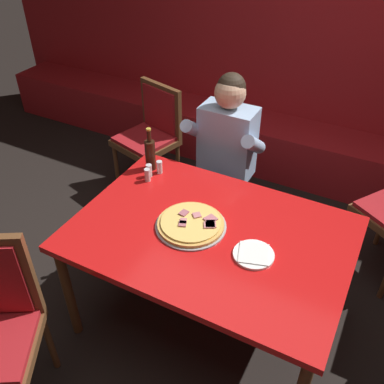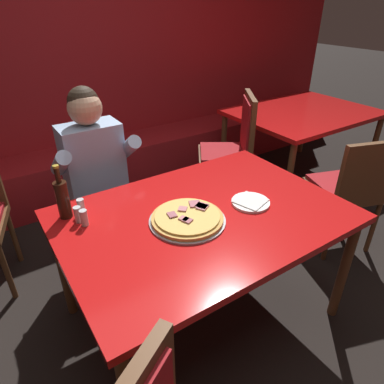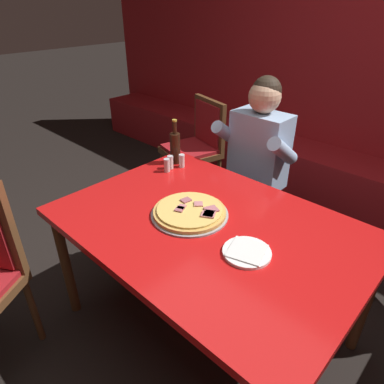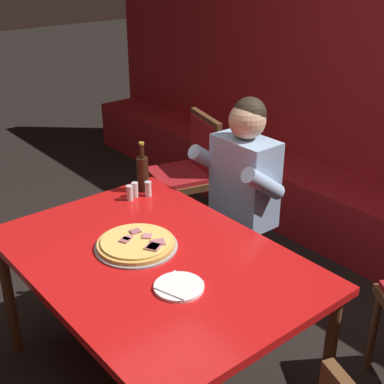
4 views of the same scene
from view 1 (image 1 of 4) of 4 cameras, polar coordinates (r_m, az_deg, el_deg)
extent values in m
plane|color=black|center=(2.87, 2.12, -16.39)|extent=(24.00, 24.00, 0.00)
cube|color=#A3191E|center=(4.04, 16.74, 15.94)|extent=(6.80, 0.16, 1.90)
cube|color=#A3191E|center=(4.06, 13.87, 5.14)|extent=(6.46, 0.48, 0.46)
cylinder|color=brown|center=(2.63, -16.15, -12.76)|extent=(0.06, 0.06, 0.71)
cylinder|color=brown|center=(3.13, -5.22, -1.67)|extent=(0.06, 0.06, 0.71)
cylinder|color=brown|center=(2.81, 19.37, -9.70)|extent=(0.06, 0.06, 0.71)
cube|color=red|center=(2.33, 2.52, -5.63)|extent=(1.48, 1.04, 0.04)
cylinder|color=#9E9EA3|center=(2.34, -0.16, -4.53)|extent=(0.39, 0.39, 0.01)
cylinder|color=gold|center=(2.33, -0.16, -4.28)|extent=(0.37, 0.37, 0.02)
cylinder|color=#E5BC5B|center=(2.32, -0.16, -4.02)|extent=(0.33, 0.33, 0.01)
cube|color=#C6757A|center=(2.31, -1.18, -3.91)|extent=(0.05, 0.05, 0.01)
cube|color=#C6757A|center=(2.35, 0.66, -3.10)|extent=(0.06, 0.06, 0.01)
cube|color=#A85B66|center=(2.29, -1.27, -4.25)|extent=(0.05, 0.06, 0.01)
cube|color=#C6757A|center=(2.29, 2.36, -4.36)|extent=(0.08, 0.07, 0.01)
cube|color=#A85B66|center=(2.36, -1.09, -2.80)|extent=(0.05, 0.06, 0.01)
cube|color=#B76670|center=(2.33, 2.49, -3.61)|extent=(0.08, 0.08, 0.01)
cube|color=#C6757A|center=(2.29, 2.51, -4.28)|extent=(0.08, 0.08, 0.01)
cylinder|color=white|center=(2.20, 8.21, -8.27)|extent=(0.21, 0.21, 0.01)
cube|color=white|center=(2.19, 8.24, -8.08)|extent=(0.19, 0.19, 0.01)
cylinder|color=black|center=(2.75, -5.59, 4.91)|extent=(0.07, 0.07, 0.20)
cylinder|color=black|center=(2.68, -5.76, 7.45)|extent=(0.03, 0.03, 0.08)
cylinder|color=#B29933|center=(2.66, -5.82, 8.31)|extent=(0.03, 0.03, 0.01)
cylinder|color=silver|center=(2.71, -5.73, 2.73)|extent=(0.04, 0.04, 0.07)
cylinder|color=silver|center=(2.72, -5.71, 2.47)|extent=(0.03, 0.03, 0.04)
cylinder|color=silver|center=(2.69, -5.78, 3.48)|extent=(0.04, 0.04, 0.01)
cylinder|color=silver|center=(2.74, -4.35, 3.20)|extent=(0.04, 0.04, 0.07)
cylinder|color=#B23323|center=(2.75, -4.34, 2.95)|extent=(0.03, 0.03, 0.04)
cylinder|color=silver|center=(2.71, -4.39, 3.96)|extent=(0.04, 0.04, 0.01)
cylinder|color=silver|center=(2.67, -5.95, 2.15)|extent=(0.04, 0.04, 0.07)
cylinder|color=#516B33|center=(2.68, -5.93, 1.90)|extent=(0.03, 0.03, 0.04)
cylinder|color=silver|center=(2.65, -6.01, 2.92)|extent=(0.04, 0.04, 0.01)
ellipsoid|color=black|center=(3.29, 0.36, -6.39)|extent=(0.11, 0.24, 0.09)
ellipsoid|color=black|center=(3.22, 3.54, -7.51)|extent=(0.11, 0.24, 0.09)
cylinder|color=#282833|center=(3.16, 0.37, -3.95)|extent=(0.11, 0.11, 0.43)
cylinder|color=#282833|center=(3.10, 3.66, -5.07)|extent=(0.11, 0.11, 0.43)
cube|color=#282833|center=(3.02, 2.95, 0.59)|extent=(0.34, 0.40, 0.12)
cube|color=#9EBCE0|center=(3.03, 4.74, 6.70)|extent=(0.38, 0.22, 0.52)
cylinder|color=#9EBCE0|center=(3.01, 0.32, 8.34)|extent=(0.09, 0.30, 0.25)
cylinder|color=#9EBCE0|center=(2.86, 8.22, 6.28)|extent=(0.09, 0.30, 0.25)
sphere|color=#D6A884|center=(2.86, 5.12, 13.02)|extent=(0.21, 0.21, 0.21)
sphere|color=#2D2319|center=(2.86, 5.28, 13.76)|extent=(0.19, 0.19, 0.19)
cylinder|color=brown|center=(3.80, -10.03, 3.23)|extent=(0.04, 0.04, 0.44)
cylinder|color=brown|center=(3.55, -6.21, 0.93)|extent=(0.04, 0.04, 0.44)
cylinder|color=brown|center=(4.00, -5.78, 5.46)|extent=(0.04, 0.04, 0.44)
cylinder|color=brown|center=(3.76, -1.90, 3.42)|extent=(0.04, 0.04, 0.44)
cube|color=brown|center=(3.64, -6.23, 6.56)|extent=(0.54, 0.54, 0.05)
cube|color=#A3191E|center=(3.62, -6.27, 7.11)|extent=(0.50, 0.50, 0.03)
cube|color=brown|center=(3.65, -4.10, 11.03)|extent=(0.43, 0.16, 0.43)
cube|color=#A3191E|center=(3.63, -4.39, 10.90)|extent=(0.35, 0.12, 0.36)
cylinder|color=brown|center=(2.61, -18.42, -18.55)|extent=(0.04, 0.04, 0.44)
cylinder|color=brown|center=(3.47, 24.16, -3.44)|extent=(0.04, 0.04, 0.47)
cylinder|color=brown|center=(3.22, 19.79, -5.67)|extent=(0.04, 0.04, 0.47)
camera|label=2|loc=(1.72, -46.77, 6.11)|focal=32.00mm
camera|label=3|loc=(0.80, 30.76, -18.23)|focal=32.00mm
camera|label=4|loc=(1.10, 87.34, -14.91)|focal=50.00mm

